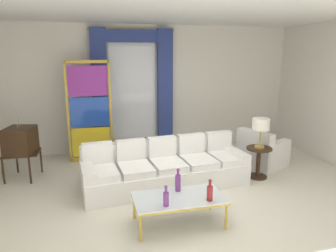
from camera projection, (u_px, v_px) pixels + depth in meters
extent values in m
plane|color=silver|center=(184.00, 201.00, 5.04)|extent=(16.00, 16.00, 0.00)
cube|color=white|center=(148.00, 88.00, 7.59)|extent=(8.00, 0.12, 3.00)
cube|color=white|center=(172.00, 11.00, 5.11)|extent=(8.00, 7.60, 0.04)
cube|color=white|center=(133.00, 87.00, 7.41)|extent=(1.10, 0.02, 2.50)
cylinder|color=gold|center=(132.00, 30.00, 7.04)|extent=(2.00, 0.04, 0.04)
cube|color=navy|center=(100.00, 88.00, 7.13)|extent=(0.36, 0.12, 2.70)
cube|color=navy|center=(165.00, 87.00, 7.50)|extent=(0.36, 0.12, 2.70)
cube|color=navy|center=(132.00, 36.00, 7.05)|extent=(1.80, 0.10, 0.28)
cube|color=white|center=(167.00, 177.00, 5.55)|extent=(2.97, 1.15, 0.38)
cube|color=white|center=(160.00, 160.00, 5.84)|extent=(2.91, 0.46, 0.78)
cube|color=white|center=(234.00, 163.00, 5.96)|extent=(0.27, 0.87, 0.56)
cube|color=white|center=(88.00, 182.00, 5.09)|extent=(0.27, 0.87, 0.56)
cube|color=white|center=(226.00, 157.00, 5.81)|extent=(0.60, 0.78, 0.12)
cube|color=white|center=(218.00, 142.00, 6.06)|extent=(0.52, 0.18, 0.40)
cube|color=white|center=(198.00, 161.00, 5.63)|extent=(0.60, 0.78, 0.12)
cube|color=white|center=(191.00, 144.00, 5.87)|extent=(0.52, 0.18, 0.40)
cube|color=white|center=(168.00, 164.00, 5.44)|extent=(0.60, 0.78, 0.12)
cube|color=white|center=(162.00, 147.00, 5.69)|extent=(0.52, 0.18, 0.40)
cube|color=white|center=(135.00, 168.00, 5.26)|extent=(0.60, 0.78, 0.12)
cube|color=white|center=(131.00, 150.00, 5.50)|extent=(0.52, 0.18, 0.40)
cube|color=white|center=(101.00, 172.00, 5.08)|extent=(0.60, 0.78, 0.12)
cube|color=white|center=(98.00, 154.00, 5.32)|extent=(0.52, 0.18, 0.40)
cube|color=silver|center=(179.00, 197.00, 4.28)|extent=(1.25, 0.66, 0.02)
cube|color=gold|center=(173.00, 190.00, 4.58)|extent=(1.25, 0.04, 0.03)
cube|color=gold|center=(186.00, 209.00, 4.00)|extent=(1.25, 0.04, 0.03)
cube|color=gold|center=(135.00, 204.00, 4.14)|extent=(0.04, 0.66, 0.03)
cube|color=gold|center=(220.00, 194.00, 4.43)|extent=(0.04, 0.66, 0.03)
cylinder|color=gold|center=(134.00, 207.00, 4.47)|extent=(0.04, 0.04, 0.38)
cylinder|color=gold|center=(210.00, 198.00, 4.74)|extent=(0.04, 0.04, 0.38)
cylinder|color=gold|center=(141.00, 228.00, 3.92)|extent=(0.04, 0.04, 0.38)
cylinder|color=gold|center=(226.00, 216.00, 4.20)|extent=(0.04, 0.04, 0.38)
cylinder|color=maroon|center=(210.00, 193.00, 4.15)|extent=(0.08, 0.08, 0.20)
cylinder|color=maroon|center=(210.00, 184.00, 4.12)|extent=(0.04, 0.04, 0.06)
sphere|color=maroon|center=(210.00, 181.00, 4.11)|extent=(0.05, 0.05, 0.05)
cylinder|color=#753384|center=(166.00, 199.00, 4.00)|extent=(0.07, 0.07, 0.19)
cylinder|color=#753384|center=(166.00, 190.00, 3.98)|extent=(0.03, 0.03, 0.06)
sphere|color=#753384|center=(166.00, 187.00, 3.97)|extent=(0.04, 0.04, 0.04)
cylinder|color=#753384|center=(178.00, 183.00, 4.44)|extent=(0.08, 0.08, 0.24)
cylinder|color=#753384|center=(178.00, 173.00, 4.40)|extent=(0.03, 0.03, 0.06)
sphere|color=#753384|center=(178.00, 170.00, 4.39)|extent=(0.05, 0.05, 0.05)
cube|color=#382314|center=(22.00, 153.00, 5.87)|extent=(0.62, 0.54, 0.03)
cylinder|color=#382314|center=(3.00, 171.00, 5.65)|extent=(0.04, 0.04, 0.50)
cylinder|color=#382314|center=(17.00, 161.00, 6.19)|extent=(0.04, 0.04, 0.50)
cylinder|color=#382314|center=(30.00, 171.00, 5.66)|extent=(0.04, 0.04, 0.50)
cylinder|color=#382314|center=(41.00, 160.00, 6.21)|extent=(0.04, 0.04, 0.50)
cube|color=#382314|center=(20.00, 140.00, 5.81)|extent=(0.59, 0.65, 0.48)
cube|color=black|center=(7.00, 139.00, 5.80)|extent=(0.10, 0.39, 0.30)
cylinder|color=gold|center=(6.00, 150.00, 5.77)|extent=(0.02, 0.04, 0.04)
cylinder|color=gold|center=(10.00, 147.00, 5.92)|extent=(0.02, 0.04, 0.04)
cylinder|color=silver|center=(18.00, 118.00, 5.72)|extent=(0.04, 0.13, 0.34)
cylinder|color=silver|center=(18.00, 118.00, 5.72)|extent=(0.04, 0.13, 0.34)
cube|color=white|center=(263.00, 156.00, 6.64)|extent=(1.06, 1.06, 0.40)
cube|color=white|center=(264.00, 145.00, 6.58)|extent=(0.91, 0.91, 0.10)
cube|color=white|center=(255.00, 150.00, 6.40)|extent=(0.52, 0.81, 0.80)
cube|color=white|center=(251.00, 148.00, 6.86)|extent=(0.74, 0.47, 0.58)
cube|color=white|center=(277.00, 156.00, 6.38)|extent=(0.74, 0.47, 0.58)
cube|color=gold|center=(68.00, 113.00, 6.60)|extent=(0.05, 0.05, 2.20)
cube|color=gold|center=(111.00, 111.00, 6.81)|extent=(0.05, 0.05, 2.20)
cube|color=gold|center=(87.00, 62.00, 6.46)|extent=(0.90, 0.05, 0.06)
cube|color=gold|center=(92.00, 158.00, 6.95)|extent=(0.90, 0.05, 0.10)
cube|color=yellow|center=(91.00, 142.00, 6.86)|extent=(0.82, 0.02, 0.64)
cube|color=#1E47B7|center=(90.00, 112.00, 6.71)|extent=(0.82, 0.02, 0.64)
cube|color=purple|center=(88.00, 81.00, 6.56)|extent=(0.82, 0.02, 0.64)
cylinder|color=beige|center=(117.00, 161.00, 6.83)|extent=(0.16, 0.16, 0.06)
ellipsoid|color=#1653B0|center=(116.00, 156.00, 6.80)|extent=(0.18, 0.32, 0.20)
sphere|color=#1653B0|center=(116.00, 150.00, 6.91)|extent=(0.09, 0.09, 0.09)
cone|color=gold|center=(115.00, 149.00, 6.97)|extent=(0.02, 0.04, 0.02)
cone|color=#1F6A3C|center=(117.00, 154.00, 6.61)|extent=(0.44, 0.40, 0.50)
cylinder|color=#382314|center=(259.00, 148.00, 5.88)|extent=(0.48, 0.48, 0.03)
cylinder|color=#382314|center=(258.00, 163.00, 5.95)|extent=(0.08, 0.08, 0.55)
cylinder|color=#382314|center=(257.00, 176.00, 6.01)|extent=(0.36, 0.36, 0.03)
cylinder|color=#B29338|center=(259.00, 147.00, 5.87)|extent=(0.18, 0.18, 0.04)
cylinder|color=#B29338|center=(260.00, 137.00, 5.83)|extent=(0.03, 0.03, 0.36)
cylinder|color=white|center=(261.00, 124.00, 5.77)|extent=(0.32, 0.32, 0.22)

